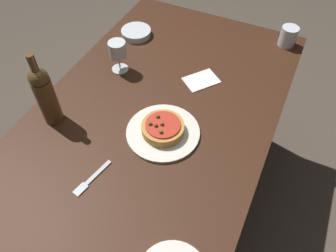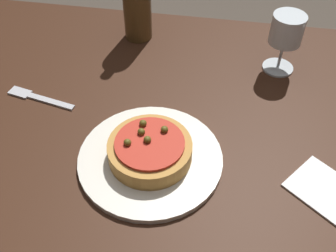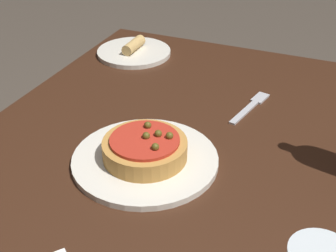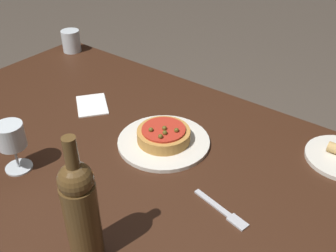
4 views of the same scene
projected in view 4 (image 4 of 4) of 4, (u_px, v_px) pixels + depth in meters
name	position (u px, v px, depth m)	size (l,w,h in m)	color
dining_table	(120.00, 165.00, 1.22)	(1.44, 0.90, 0.75)	#381E11
dinner_plate	(164.00, 142.00, 1.16)	(0.27, 0.27, 0.01)	silver
pizza	(164.00, 135.00, 1.14)	(0.16, 0.16, 0.05)	#BC843D
wine_glass	(11.00, 138.00, 1.01)	(0.07, 0.07, 0.14)	silver
wine_bottle	(81.00, 210.00, 0.76)	(0.07, 0.07, 0.30)	brown
water_cup	(71.00, 41.00, 1.70)	(0.08, 0.08, 0.09)	silver
fork	(223.00, 211.00, 0.93)	(0.16, 0.05, 0.00)	#B7B7BC
paper_napkin	(92.00, 105.00, 1.34)	(0.17, 0.16, 0.00)	white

